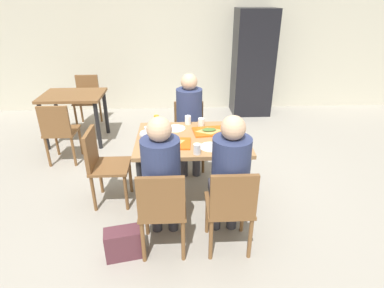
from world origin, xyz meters
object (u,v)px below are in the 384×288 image
Objects in this scene: background_chair_near at (59,129)px; plastic_cup_d at (201,123)px; plastic_cup_a at (188,120)px; soda_can at (239,130)px; paper_plate_center at (175,128)px; background_chair_far at (87,97)px; pizza_slice_b at (209,130)px; person_far_side at (189,116)px; plastic_cup_b at (197,149)px; main_table at (192,146)px; drink_fridge at (253,63)px; background_table at (74,103)px; paper_plate_near_edge at (211,147)px; tray_red_far at (210,131)px; plastic_cup_c at (148,131)px; handbag at (124,243)px; chair_near_left at (162,207)px; pizza_slice_a at (174,141)px; chair_left_end at (102,162)px; foil_bundle at (144,135)px; person_in_brown_jacket at (230,172)px; chair_near_right at (231,205)px; tray_red_near at (172,143)px; chair_far_side at (189,130)px; person_in_red at (162,173)px; condiment_bottle at (157,122)px.

plastic_cup_d is at bearing -18.94° from background_chair_near.
plastic_cup_a is 0.63m from soda_can.
background_chair_far reaches higher than paper_plate_center.
person_far_side is at bearing 108.96° from pizza_slice_b.
plastic_cup_b is at bearing -88.43° from person_far_side.
background_chair_near is (-1.71, 0.91, -0.16)m from main_table.
pizza_slice_b is at bearing 160.55° from soda_can.
drink_fridge is 3.58m from background_chair_near.
paper_plate_near_edge is at bearing -45.01° from background_table.
plastic_cup_b reaches higher than tray_red_far.
plastic_cup_c is at bearing -121.80° from drink_fridge.
handbag is 4.23m from drink_fridge.
chair_near_left is at bearing -100.87° from person_far_side.
pizza_slice_b is at bearing -64.46° from plastic_cup_d.
chair_left_end is at bearing 169.59° from pizza_slice_a.
foil_bundle is at bearing 104.17° from chair_near_left.
person_in_brown_jacket is 0.67× the size of drink_fridge.
drink_fridge reaches higher than chair_near_right.
chair_near_right is 1.00× the size of background_chair_near.
person_far_side is 1.48× the size of background_chair_far.
tray_red_near is at bearing -11.40° from chair_left_end.
background_chair_far is (-1.71, 1.56, 0.00)m from chair_far_side.
paper_plate_near_edge is 1.19m from handbag.
soda_can reaches higher than plastic_cup_d.
chair_left_end reaches higher than handbag.
plastic_cup_d is at bearing 98.89° from chair_near_right.
main_table is at bearing 67.05° from person_in_red.
chair_left_end is 0.56m from foil_bundle.
background_table is at bearing 134.99° from paper_plate_near_edge.
condiment_bottle reaches higher than background_table.
background_chair_far is (-1.53, 2.52, -0.29)m from pizza_slice_a.
condiment_bottle is 2.54m from background_chair_far.
pizza_slice_a reaches higher than handbag.
main_table is 11.52× the size of plastic_cup_b.
condiment_bottle reaches higher than foil_bundle.
background_chair_near is 1.00× the size of background_chair_far.
paper_plate_center is (-0.17, 0.24, 0.10)m from main_table.
chair_near_left is 3.50m from background_chair_far.
person_in_brown_jacket is 5.75× the size of paper_plate_center.
soda_can is at bearing 14.18° from tray_red_near.
plastic_cup_c is (-0.26, 0.22, 0.04)m from tray_red_near.
person_far_side is (-0.00, -0.14, 0.25)m from chair_far_side.
chair_far_side is (-0.29, 1.64, 0.00)m from chair_near_right.
soda_can is 0.38× the size of handbag.
person_in_red is at bearing 166.32° from chair_near_right.
background_table is (-2.20, 1.62, -0.19)m from soda_can.
person_far_side is (0.29, 1.36, 0.00)m from person_in_red.
main_table is 1.35× the size of chair_near_left.
chair_near_left is at bearing -97.38° from tray_red_near.
drink_fridge is (1.44, 2.61, 0.18)m from paper_plate_center.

